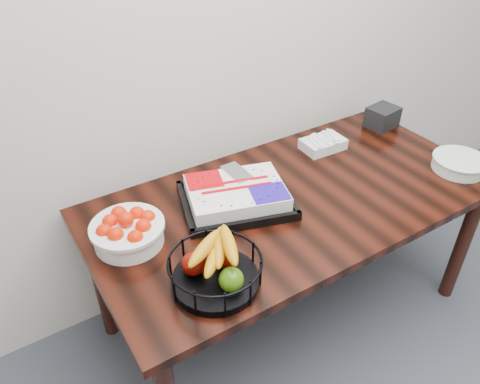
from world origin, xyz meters
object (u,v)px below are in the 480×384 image
tangerine_bowl (127,227)px  plate_stack (459,164)px  fruit_basket (215,269)px  table (294,212)px  napkin_box (382,117)px  cake_tray (236,196)px

tangerine_bowl → plate_stack: 1.55m
tangerine_bowl → plate_stack: tangerine_bowl is taller
fruit_basket → plate_stack: size_ratio=1.28×
fruit_basket → plate_stack: bearing=0.9°
table → napkin_box: (0.80, 0.27, 0.14)m
plate_stack → cake_tray: bearing=162.2°
tangerine_bowl → fruit_basket: tangerine_bowl is taller
tangerine_bowl → plate_stack: size_ratio=1.12×
cake_tray → plate_stack: bearing=-17.8°
cake_tray → tangerine_bowl: (-0.48, 0.01, 0.03)m
fruit_basket → plate_stack: (1.34, 0.02, -0.04)m
table → plate_stack: 0.83m
table → tangerine_bowl: size_ratio=6.37×
tangerine_bowl → fruit_basket: bearing=-64.4°
tangerine_bowl → napkin_box: 1.53m
table → tangerine_bowl: 0.75m
fruit_basket → napkin_box: (1.35, 0.53, -0.02)m
cake_tray → plate_stack: size_ratio=2.14×
fruit_basket → table: bearing=25.5°
fruit_basket → napkin_box: fruit_basket is taller
fruit_basket → cake_tray: bearing=49.4°
tangerine_bowl → cake_tray: bearing=-1.2°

